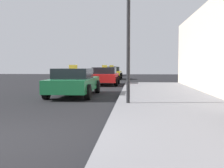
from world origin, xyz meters
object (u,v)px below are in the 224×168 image
car_silver (111,71)px  car_red (105,76)px  car_green (74,82)px  car_yellow (112,73)px  street_lamp (128,20)px

car_silver → car_red: bearing=-86.6°
car_green → car_yellow: size_ratio=1.05×
car_yellow → car_silver: 9.71m
street_lamp → car_silver: 28.94m
car_green → car_silver: bearing=90.9°
car_green → car_yellow: bearing=88.2°
car_red → street_lamp: bearing=-79.9°
car_yellow → car_red: bearing=-89.0°
car_red → car_silver: bearing=93.4°
street_lamp → car_red: street_lamp is taller
car_red → car_silver: 18.09m
car_silver → car_yellow: bearing=-84.6°
street_lamp → car_silver: street_lamp is taller
street_lamp → car_silver: (-2.97, 28.70, -2.26)m
street_lamp → car_red: 11.04m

